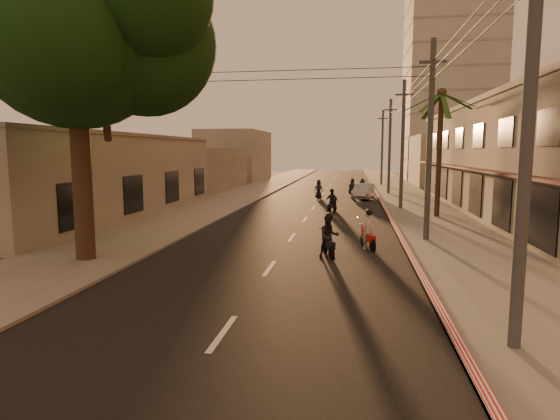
# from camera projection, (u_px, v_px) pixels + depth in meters

# --- Properties ---
(ground) EXTENTS (160.00, 160.00, 0.00)m
(ground) POSITION_uv_depth(u_px,v_px,m) (258.00, 285.00, 14.53)
(ground) COLOR #383023
(ground) RESTS_ON ground
(road) EXTENTS (10.00, 140.00, 0.02)m
(road) POSITION_uv_depth(u_px,v_px,m) (313.00, 208.00, 34.13)
(road) COLOR black
(road) RESTS_ON ground
(sidewalk_right) EXTENTS (5.00, 140.00, 0.12)m
(sidewalk_right) POSITION_uv_depth(u_px,v_px,m) (419.00, 209.00, 32.96)
(sidewalk_right) COLOR slate
(sidewalk_right) RESTS_ON ground
(sidewalk_left) EXTENTS (5.00, 140.00, 0.12)m
(sidewalk_left) POSITION_uv_depth(u_px,v_px,m) (214.00, 205.00, 35.28)
(sidewalk_left) COLOR slate
(sidewalk_left) RESTS_ON ground
(curb_stripe) EXTENTS (0.20, 60.00, 0.20)m
(curb_stripe) POSITION_uv_depth(u_px,v_px,m) (390.00, 218.00, 28.43)
(curb_stripe) COLOR red
(curb_stripe) RESTS_ON ground
(shophouse_row) EXTENTS (8.80, 34.20, 7.30)m
(shophouse_row) POSITION_uv_depth(u_px,v_px,m) (531.00, 159.00, 29.56)
(shophouse_row) COLOR gray
(shophouse_row) RESTS_ON ground
(left_building) EXTENTS (8.20, 24.20, 5.20)m
(left_building) POSITION_uv_depth(u_px,v_px,m) (89.00, 175.00, 30.08)
(left_building) COLOR #A09D91
(left_building) RESTS_ON ground
(distant_tower) EXTENTS (12.10, 12.10, 28.00)m
(distant_tower) POSITION_uv_depth(u_px,v_px,m) (451.00, 80.00, 65.19)
(distant_tower) COLOR #B7B5B2
(distant_tower) RESTS_ON ground
(broadleaf_tree) EXTENTS (9.60, 8.70, 12.10)m
(broadleaf_tree) POSITION_uv_depth(u_px,v_px,m) (87.00, 28.00, 16.59)
(broadleaf_tree) COLOR black
(broadleaf_tree) RESTS_ON ground
(palm_tree) EXTENTS (5.00, 5.00, 8.20)m
(palm_tree) POSITION_uv_depth(u_px,v_px,m) (441.00, 100.00, 28.08)
(palm_tree) COLOR black
(palm_tree) RESTS_ON ground
(utility_poles) EXTENTS (1.20, 48.26, 9.00)m
(utility_poles) POSITION_uv_depth(u_px,v_px,m) (403.00, 116.00, 32.35)
(utility_poles) COLOR #38383A
(utility_poles) RESTS_ON ground
(filler_right) EXTENTS (8.00, 14.00, 6.00)m
(filler_right) POSITION_uv_depth(u_px,v_px,m) (448.00, 161.00, 56.09)
(filler_right) COLOR #A09D91
(filler_right) RESTS_ON ground
(filler_left_near) EXTENTS (8.00, 14.00, 4.40)m
(filler_left_near) POSITION_uv_depth(u_px,v_px,m) (193.00, 169.00, 49.73)
(filler_left_near) COLOR #A09D91
(filler_left_near) RESTS_ON ground
(filler_left_far) EXTENTS (8.00, 14.00, 7.00)m
(filler_left_far) POSITION_uv_depth(u_px,v_px,m) (235.00, 156.00, 67.21)
(filler_left_far) COLOR #A09D91
(filler_left_far) RESTS_ON ground
(scooter_red) EXTENTS (0.89, 1.70, 1.72)m
(scooter_red) POSITION_uv_depth(u_px,v_px,m) (369.00, 231.00, 19.65)
(scooter_red) COLOR black
(scooter_red) RESTS_ON ground
(scooter_mid_a) EXTENTS (1.13, 1.75, 1.76)m
(scooter_mid_a) POSITION_uv_depth(u_px,v_px,m) (329.00, 237.00, 18.23)
(scooter_mid_a) COLOR black
(scooter_mid_a) RESTS_ON ground
(scooter_mid_b) EXTENTS (1.13, 1.63, 1.65)m
(scooter_mid_b) POSITION_uv_depth(u_px,v_px,m) (332.00, 202.00, 31.27)
(scooter_mid_b) COLOR black
(scooter_mid_b) RESTS_ON ground
(scooter_far_a) EXTENTS (0.86, 1.74, 1.71)m
(scooter_far_a) POSITION_uv_depth(u_px,v_px,m) (319.00, 190.00, 40.50)
(scooter_far_a) COLOR black
(scooter_far_a) RESTS_ON ground
(scooter_far_b) EXTENTS (1.24, 1.72, 1.69)m
(scooter_far_b) POSITION_uv_depth(u_px,v_px,m) (362.00, 189.00, 42.17)
(scooter_far_b) COLOR black
(scooter_far_b) RESTS_ON ground
(parked_car) EXTENTS (2.81, 4.61, 1.36)m
(parked_car) POSITION_uv_depth(u_px,v_px,m) (363.00, 191.00, 40.31)
(parked_car) COLOR #A1A4A9
(parked_car) RESTS_ON ground
(scooter_far_c) EXTENTS (1.06, 1.50, 1.56)m
(scooter_far_c) POSITION_uv_depth(u_px,v_px,m) (352.00, 187.00, 44.79)
(scooter_far_c) COLOR black
(scooter_far_c) RESTS_ON ground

